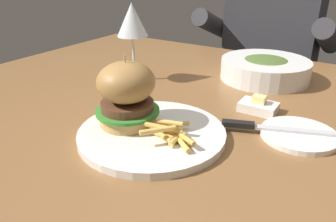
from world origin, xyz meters
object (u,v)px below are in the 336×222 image
at_px(butter_dish, 258,106).
at_px(soup_bowl, 265,68).
at_px(table_knife, 271,128).
at_px(bread_plate, 299,135).
at_px(main_plate, 150,133).
at_px(diner_person, 266,78).
at_px(burger_sandwich, 127,94).
at_px(wine_glass, 132,22).

height_order(butter_dish, soup_bowl, soup_bowl).
bearing_deg(table_knife, bread_plate, 20.23).
bearing_deg(bread_plate, main_plate, -148.51).
height_order(bread_plate, diner_person, diner_person).
bearing_deg(main_plate, bread_plate, 31.49).
bearing_deg(burger_sandwich, soup_bowl, 73.31).
height_order(main_plate, bread_plate, main_plate).
distance_m(main_plate, bread_plate, 0.27).
height_order(burger_sandwich, butter_dish, burger_sandwich).
bearing_deg(diner_person, wine_glass, -102.51).
height_order(wine_glass, bread_plate, wine_glass).
bearing_deg(main_plate, diner_person, 93.30).
height_order(wine_glass, butter_dish, wine_glass).
bearing_deg(soup_bowl, butter_dish, -75.74).
bearing_deg(soup_bowl, bread_plate, -61.65).
distance_m(butter_dish, diner_person, 0.79).
bearing_deg(table_knife, burger_sandwich, -152.05).
bearing_deg(diner_person, bread_plate, -70.64).
relative_size(burger_sandwich, bread_plate, 0.95).
relative_size(bread_plate, diner_person, 0.12).
height_order(main_plate, burger_sandwich, burger_sandwich).
xyz_separation_m(burger_sandwich, wine_glass, (-0.17, 0.23, 0.08)).
height_order(bread_plate, soup_bowl, soup_bowl).
relative_size(burger_sandwich, butter_dish, 1.70).
relative_size(burger_sandwich, soup_bowl, 0.56).
bearing_deg(table_knife, soup_bowl, 109.35).
distance_m(table_knife, soup_bowl, 0.32).
bearing_deg(butter_dish, burger_sandwich, -130.81).
xyz_separation_m(butter_dish, diner_person, (-0.19, 0.75, -0.19)).
relative_size(main_plate, wine_glass, 1.34).
xyz_separation_m(main_plate, diner_person, (-0.06, 0.96, -0.18)).
xyz_separation_m(wine_glass, table_knife, (0.40, -0.11, -0.14)).
distance_m(burger_sandwich, bread_plate, 0.32).
bearing_deg(soup_bowl, diner_person, 104.06).
relative_size(soup_bowl, diner_person, 0.20).
height_order(main_plate, butter_dish, butter_dish).
height_order(table_knife, soup_bowl, soup_bowl).
relative_size(wine_glass, table_knife, 0.95).
bearing_deg(bread_plate, wine_glass, 168.32).
bearing_deg(wine_glass, diner_person, 77.49).
bearing_deg(burger_sandwich, butter_dish, 49.19).
xyz_separation_m(main_plate, wine_glass, (-0.22, 0.23, 0.15)).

